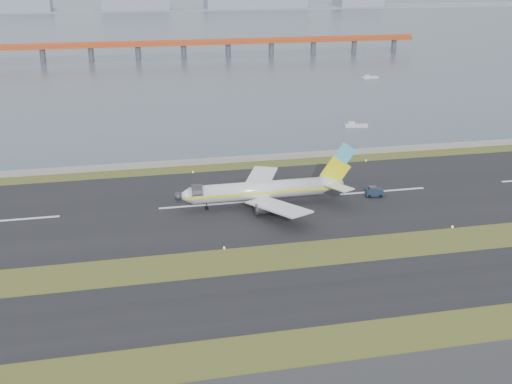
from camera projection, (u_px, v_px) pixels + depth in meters
ground at (232, 267)px, 108.57m from camera, size 1000.00×1000.00×0.00m
taxiway_strip at (246, 302)px, 97.53m from camera, size 1000.00×18.00×0.10m
runway_strip at (206, 205)px, 136.10m from camera, size 1000.00×45.00×0.10m
seawall at (189, 162)px, 163.50m from camera, size 1000.00×2.50×1.00m
bay_water at (132, 24)px, 531.05m from camera, size 1400.00×800.00×1.30m
red_pier at (184, 44)px, 339.76m from camera, size 260.00×5.00×10.20m
far_shoreline at (139, 4)px, 678.70m from camera, size 1400.00×80.00×60.50m
airliner at (265, 190)px, 134.91m from camera, size 38.52×32.89×12.80m
pushback_tug at (374, 192)px, 140.76m from camera, size 3.93×2.63×2.36m
workboat_near at (355, 125)px, 200.03m from camera, size 7.40×3.66×1.72m
workboat_far at (369, 77)px, 282.28m from camera, size 7.59×3.35×1.78m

